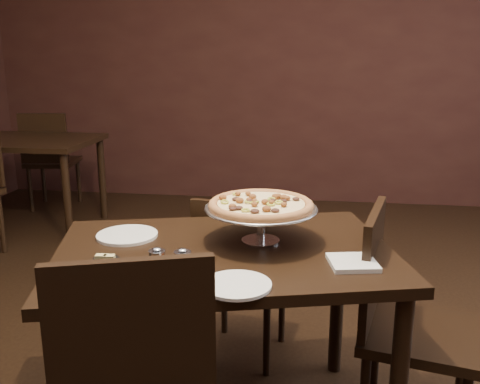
# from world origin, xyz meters

# --- Properties ---
(room) EXTENTS (6.04, 7.04, 2.84)m
(room) POSITION_xyz_m (0.06, 0.03, 1.40)
(room) COLOR black
(room) RESTS_ON ground
(dining_table) EXTENTS (1.39, 1.10, 0.76)m
(dining_table) POSITION_xyz_m (-0.09, 0.02, 0.66)
(dining_table) COLOR black
(dining_table) RESTS_ON ground
(background_table) EXTENTS (1.23, 0.82, 0.77)m
(background_table) POSITION_xyz_m (-2.20, 2.29, 0.67)
(background_table) COLOR black
(background_table) RESTS_ON ground
(pizza_stand) EXTENTS (0.43, 0.43, 0.18)m
(pizza_stand) POSITION_xyz_m (0.04, 0.12, 0.91)
(pizza_stand) COLOR silver
(pizza_stand) RESTS_ON dining_table
(parmesan_shaker) EXTENTS (0.05, 0.05, 0.09)m
(parmesan_shaker) POSITION_xyz_m (-0.26, -0.24, 0.81)
(parmesan_shaker) COLOR beige
(parmesan_shaker) RESTS_ON dining_table
(pepper_flake_shaker) EXTENTS (0.06, 0.06, 0.10)m
(pepper_flake_shaker) POSITION_xyz_m (-0.18, -0.25, 0.81)
(pepper_flake_shaker) COLOR maroon
(pepper_flake_shaker) RESTS_ON dining_table
(packet_caddy) EXTENTS (0.09, 0.09, 0.07)m
(packet_caddy) POSITION_xyz_m (-0.42, -0.27, 0.79)
(packet_caddy) COLOR black
(packet_caddy) RESTS_ON dining_table
(napkin_stack) EXTENTS (0.18, 0.18, 0.02)m
(napkin_stack) POSITION_xyz_m (0.37, -0.07, 0.77)
(napkin_stack) COLOR silver
(napkin_stack) RESTS_ON dining_table
(plate_left) EXTENTS (0.24, 0.24, 0.01)m
(plate_left) POSITION_xyz_m (-0.49, 0.10, 0.77)
(plate_left) COLOR white
(plate_left) RESTS_ON dining_table
(plate_near) EXTENTS (0.22, 0.22, 0.01)m
(plate_near) POSITION_xyz_m (0.01, -0.30, 0.77)
(plate_near) COLOR white
(plate_near) RESTS_ON dining_table
(serving_spatula) EXTENTS (0.16, 0.16, 0.02)m
(serving_spatula) POSITION_xyz_m (0.06, 0.08, 0.90)
(serving_spatula) COLOR silver
(serving_spatula) RESTS_ON pizza_stand
(chair_far) EXTENTS (0.44, 0.44, 0.83)m
(chair_far) POSITION_xyz_m (-0.10, 0.52, 0.45)
(chair_far) COLOR black
(chair_far) RESTS_ON ground
(chair_side) EXTENTS (0.50, 0.50, 0.90)m
(chair_side) POSITION_xyz_m (0.57, 0.11, 0.49)
(chair_side) COLOR black
(chair_side) RESTS_ON ground
(bg_chair_far) EXTENTS (0.49, 0.49, 0.93)m
(bg_chair_far) POSITION_xyz_m (-2.24, 2.84, 0.51)
(bg_chair_far) COLOR black
(bg_chair_far) RESTS_ON ground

